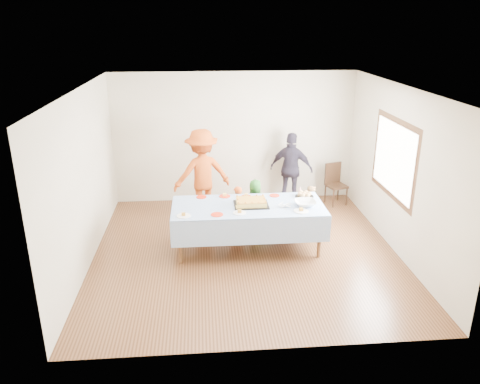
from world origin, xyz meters
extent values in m
plane|color=#442813|center=(0.00, 0.00, 0.00)|extent=(5.00, 5.00, 0.00)
cube|color=#BFB59C|center=(0.00, 2.50, 1.35)|extent=(5.00, 0.04, 2.70)
cube|color=#BFB59C|center=(0.00, -2.50, 1.35)|extent=(5.00, 0.04, 2.70)
cube|color=#BFB59C|center=(-2.50, 0.00, 1.35)|extent=(0.04, 5.00, 2.70)
cube|color=#BFB59C|center=(2.50, 0.00, 1.35)|extent=(0.04, 5.00, 2.70)
cube|color=white|center=(0.00, 0.00, 2.70)|extent=(5.00, 5.00, 0.04)
cube|color=#472B16|center=(2.47, 0.20, 1.50)|extent=(0.03, 1.75, 1.35)
cylinder|color=#56361D|center=(-1.07, -0.30, 0.36)|extent=(0.06, 0.06, 0.73)
cylinder|color=#56361D|center=(1.17, -0.30, 0.36)|extent=(0.06, 0.06, 0.73)
cylinder|color=#56361D|center=(-1.07, 0.54, 0.36)|extent=(0.06, 0.06, 0.73)
cylinder|color=#56361D|center=(1.17, 0.54, 0.36)|extent=(0.06, 0.06, 0.73)
cube|color=#56361D|center=(0.05, 0.12, 0.75)|extent=(2.40, 1.00, 0.04)
cube|color=silver|center=(0.05, 0.12, 0.78)|extent=(2.50, 1.10, 0.01)
cube|color=black|center=(0.10, 0.13, 0.79)|extent=(0.56, 0.43, 0.02)
cube|color=#FFE161|center=(0.10, 0.13, 0.83)|extent=(0.48, 0.36, 0.07)
cube|color=#9F6724|center=(0.10, 0.13, 0.87)|extent=(0.48, 0.36, 0.01)
cylinder|color=black|center=(1.06, 0.43, 0.79)|extent=(0.32, 0.32, 0.02)
sphere|color=#E1B76D|center=(1.14, 0.43, 0.84)|extent=(0.08, 0.08, 0.08)
sphere|color=#E1B76D|center=(1.10, 0.50, 0.84)|extent=(0.08, 0.08, 0.08)
sphere|color=#E1B76D|center=(1.02, 0.50, 0.84)|extent=(0.08, 0.08, 0.08)
sphere|color=#E1B76D|center=(0.98, 0.43, 0.84)|extent=(0.08, 0.08, 0.08)
sphere|color=#E1B76D|center=(1.02, 0.36, 0.84)|extent=(0.08, 0.08, 0.08)
sphere|color=#E1B76D|center=(1.10, 0.36, 0.84)|extent=(0.08, 0.08, 0.08)
sphere|color=#E1B76D|center=(1.06, 0.43, 0.84)|extent=(0.08, 0.08, 0.08)
imported|color=silver|center=(0.99, 0.03, 0.82)|extent=(0.36, 0.36, 0.09)
cone|color=white|center=(1.01, 0.55, 0.86)|extent=(0.09, 0.09, 0.16)
cylinder|color=red|center=(-0.71, 0.57, 0.79)|extent=(0.18, 0.18, 0.01)
cylinder|color=red|center=(-0.31, 0.57, 0.79)|extent=(0.19, 0.19, 0.01)
cylinder|color=red|center=(0.06, 0.52, 0.79)|extent=(0.17, 0.17, 0.01)
cylinder|color=red|center=(0.55, 0.53, 0.79)|extent=(0.17, 0.17, 0.01)
cylinder|color=red|center=(-0.47, -0.23, 0.79)|extent=(0.19, 0.19, 0.01)
cylinder|color=white|center=(-1.00, -0.24, 0.79)|extent=(0.22, 0.22, 0.01)
cylinder|color=white|center=(-0.12, -0.19, 0.79)|extent=(0.21, 0.21, 0.01)
cylinder|color=white|center=(0.87, -0.20, 0.79)|extent=(0.24, 0.24, 0.01)
cylinder|color=black|center=(1.99, 1.80, 0.19)|extent=(0.03, 0.03, 0.38)
cylinder|color=black|center=(2.30, 1.89, 0.19)|extent=(0.03, 0.03, 0.38)
cylinder|color=black|center=(1.90, 2.11, 0.19)|extent=(0.03, 0.03, 0.38)
cylinder|color=black|center=(2.21, 2.20, 0.19)|extent=(0.03, 0.03, 0.38)
cube|color=black|center=(2.10, 2.00, 0.40)|extent=(0.47, 0.47, 0.04)
cube|color=black|center=(2.05, 2.16, 0.64)|extent=(0.37, 0.14, 0.44)
imported|color=#D5511A|center=(-0.06, 0.90, 0.42)|extent=(0.34, 0.25, 0.84)
imported|color=#246521|center=(0.28, 1.01, 0.46)|extent=(0.46, 0.31, 0.91)
imported|color=tan|center=(1.27, 0.90, 0.41)|extent=(0.46, 0.40, 0.81)
imported|color=#C54D18|center=(-0.69, 1.63, 0.87)|extent=(1.25, 0.91, 1.73)
imported|color=#2B2534|center=(1.15, 2.11, 0.76)|extent=(0.96, 0.70, 1.52)
camera|label=1|loc=(-0.69, -6.99, 3.65)|focal=35.00mm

